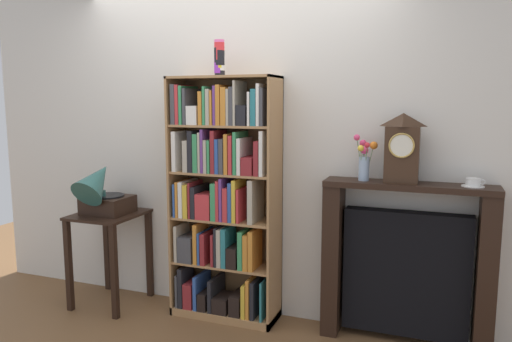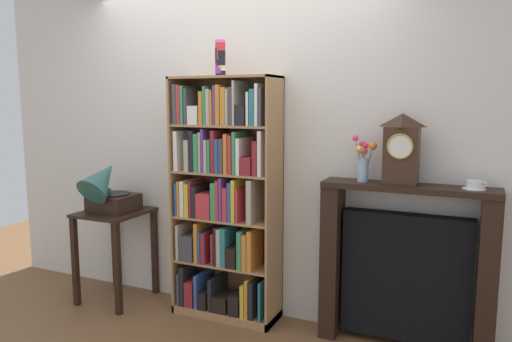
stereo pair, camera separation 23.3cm
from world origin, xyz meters
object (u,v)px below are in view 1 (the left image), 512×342
side_table_left (109,237)px  flower_vase (364,158)px  teacup_with_saucer (473,183)px  gramophone (102,191)px  cup_stack (219,58)px  fireplace_mantel (406,265)px  mantel_clock (402,148)px  bookshelf (222,201)px

side_table_left → flower_vase: bearing=4.3°
flower_vase → teacup_with_saucer: size_ratio=2.23×
gramophone → cup_stack: bearing=9.2°
fireplace_mantel → mantel_clock: size_ratio=2.44×
mantel_clock → teacup_with_saucer: size_ratio=3.25×
side_table_left → teacup_with_saucer: bearing=3.2°
bookshelf → fireplace_mantel: size_ratio=1.64×
mantel_clock → fireplace_mantel: bearing=23.2°
gramophone → fireplace_mantel: size_ratio=0.43×
teacup_with_saucer → fireplace_mantel: bearing=176.9°
cup_stack → flower_vase: 1.26m
bookshelf → cup_stack: cup_stack is taller
cup_stack → mantel_clock: 1.43m
bookshelf → gramophone: bookshelf is taller
bookshelf → mantel_clock: bookshelf is taller
side_table_left → fireplace_mantel: bearing=4.2°
bookshelf → side_table_left: 1.03m
cup_stack → fireplace_mantel: size_ratio=0.23×
teacup_with_saucer → cup_stack: bearing=-177.9°
flower_vase → side_table_left: bearing=-175.7°
flower_vase → teacup_with_saucer: bearing=-0.3°
side_table_left → fireplace_mantel: size_ratio=0.68×
fireplace_mantel → mantel_clock: (-0.05, -0.02, 0.80)m
gramophone → mantel_clock: mantel_clock is taller
bookshelf → side_table_left: bearing=-173.9°
flower_vase → mantel_clock: bearing=-1.5°
fireplace_mantel → flower_vase: 0.78m
mantel_clock → bookshelf: bearing=-178.1°
cup_stack → gramophone: 1.41m
bookshelf → cup_stack: 1.06m
flower_vase → teacup_with_saucer: 0.70m
cup_stack → bookshelf: bearing=78.5°
mantel_clock → side_table_left: bearing=-176.3°
gramophone → mantel_clock: bearing=5.5°
side_table_left → gramophone: (0.00, -0.07, 0.39)m
bookshelf → fireplace_mantel: bearing=2.8°
side_table_left → mantel_clock: 2.39m
cup_stack → gramophone: cup_stack is taller
fireplace_mantel → cup_stack: bearing=-176.4°
fireplace_mantel → flower_vase: size_ratio=3.56×
bookshelf → gramophone: (-0.97, -0.17, 0.05)m
mantel_clock → teacup_with_saucer: (0.44, 0.00, -0.21)m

